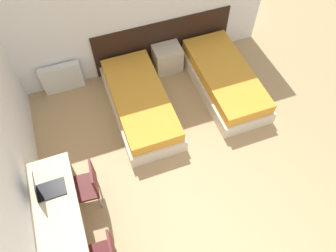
% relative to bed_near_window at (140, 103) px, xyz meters
% --- Properties ---
extents(wall_back, '(5.07, 0.05, 2.70)m').
position_rel_bed_near_window_xyz_m(wall_back, '(0.21, 1.09, 1.13)').
color(wall_back, white).
rests_on(wall_back, ground_plane).
extents(wall_left, '(0.05, 5.17, 2.70)m').
position_rel_bed_near_window_xyz_m(wall_left, '(-1.85, -1.02, 1.13)').
color(wall_left, white).
rests_on(wall_left, ground_plane).
extents(headboard_panel, '(2.61, 0.03, 0.92)m').
position_rel_bed_near_window_xyz_m(headboard_panel, '(0.79, 1.05, 0.24)').
color(headboard_panel, black).
rests_on(headboard_panel, ground_plane).
extents(bed_near_window, '(0.93, 2.04, 0.46)m').
position_rel_bed_near_window_xyz_m(bed_near_window, '(0.00, 0.00, 0.00)').
color(bed_near_window, beige).
rests_on(bed_near_window, ground_plane).
extents(bed_near_door, '(0.93, 2.04, 0.46)m').
position_rel_bed_near_window_xyz_m(bed_near_door, '(1.58, 0.00, 0.00)').
color(bed_near_door, beige).
rests_on(bed_near_door, ground_plane).
extents(nightstand, '(0.51, 0.40, 0.50)m').
position_rel_bed_near_window_xyz_m(nightstand, '(0.79, 0.82, 0.03)').
color(nightstand, beige).
rests_on(nightstand, ground_plane).
extents(radiator, '(0.71, 0.12, 0.57)m').
position_rel_bed_near_window_xyz_m(radiator, '(-1.15, 0.97, 0.06)').
color(radiator, silver).
rests_on(radiator, ground_plane).
extents(desk, '(0.56, 1.83, 0.76)m').
position_rel_bed_near_window_xyz_m(desk, '(-1.55, -1.79, 0.36)').
color(desk, '#C6B28E').
rests_on(desk, ground_plane).
extents(chair_near_laptop, '(0.43, 0.43, 0.87)m').
position_rel_bed_near_window_xyz_m(chair_near_laptop, '(-1.14, -1.30, 0.26)').
color(chair_near_laptop, '#511919').
rests_on(chair_near_laptop, ground_plane).
extents(laptop, '(0.36, 0.25, 0.37)m').
position_rel_bed_near_window_xyz_m(laptop, '(-1.60, -1.36, 0.61)').
color(laptop, black).
rests_on(laptop, desk).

